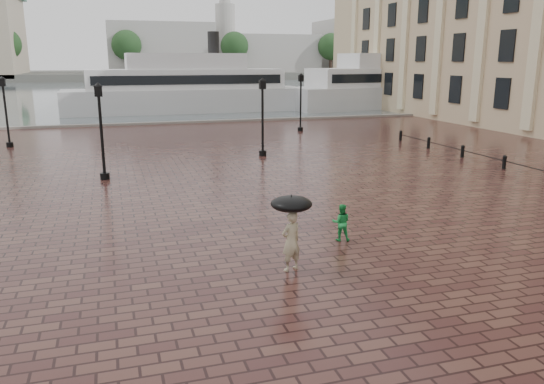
{
  "coord_description": "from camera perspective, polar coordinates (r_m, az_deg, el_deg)",
  "views": [
    {
      "loc": [
        -5.54,
        -16.01,
        5.54
      ],
      "look_at": [
        -0.72,
        -0.15,
        1.4
      ],
      "focal_mm": 35.0,
      "sensor_mm": 36.0,
      "label": 1
    }
  ],
  "objects": [
    {
      "name": "ferry_far",
      "position": [
        66.62,
        12.76,
        11.13
      ],
      "size": [
        26.77,
        9.57,
        8.59
      ],
      "rotation": [
        0.0,
        0.0,
        0.13
      ],
      "color": "silver",
      "rests_on": "ground"
    },
    {
      "name": "far_shore",
      "position": [
        176.15,
        -15.45,
        12.05
      ],
      "size": [
        300.0,
        60.0,
        2.0
      ],
      "primitive_type": "cube",
      "color": "#4C4C47",
      "rests_on": "ground"
    },
    {
      "name": "ground",
      "position": [
        17.82,
        2.09,
        -4.09
      ],
      "size": [
        300.0,
        300.0,
        0.0
      ],
      "primitive_type": "plane",
      "color": "#381B19",
      "rests_on": "ground"
    },
    {
      "name": "ferry_near",
      "position": [
        59.64,
        -9.17,
        10.98
      ],
      "size": [
        26.11,
        6.67,
        8.53
      ],
      "rotation": [
        0.0,
        0.0,
        0.02
      ],
      "color": "silver",
      "rests_on": "ground"
    },
    {
      "name": "child_pedestrian",
      "position": [
        16.78,
        7.45,
        -3.26
      ],
      "size": [
        0.69,
        0.61,
        1.18
      ],
      "primitive_type": "imported",
      "rotation": [
        0.0,
        0.0,
        2.82
      ],
      "color": "#1B943E",
      "rests_on": "ground"
    },
    {
      "name": "adult_pedestrian",
      "position": [
        14.24,
        2.06,
        -5.32
      ],
      "size": [
        0.7,
        0.57,
        1.65
      ],
      "primitive_type": "imported",
      "rotation": [
        0.0,
        0.0,
        3.48
      ],
      "color": "tan",
      "rests_on": "ground"
    },
    {
      "name": "street_lamps",
      "position": [
        33.9,
        -10.09,
        8.36
      ],
      "size": [
        21.44,
        14.44,
        4.4
      ],
      "color": "black",
      "rests_on": "ground"
    },
    {
      "name": "quay_edge",
      "position": [
        48.64,
        -10.34,
        7.25
      ],
      "size": [
        80.0,
        0.6,
        0.3
      ],
      "primitive_type": "cube",
      "color": "slate",
      "rests_on": "ground"
    },
    {
      "name": "distant_skyline",
      "position": [
        174.52,
        1.05,
        15.3
      ],
      "size": [
        102.5,
        22.0,
        33.0
      ],
      "color": "#A29F99",
      "rests_on": "ground"
    },
    {
      "name": "bollard_row",
      "position": [
        30.25,
        23.72,
        3.04
      ],
      "size": [
        0.22,
        21.22,
        0.73
      ],
      "color": "black",
      "rests_on": "ground"
    },
    {
      "name": "harbour_water",
      "position": [
        108.29,
        -14.2,
        10.66
      ],
      "size": [
        240.0,
        240.0,
        0.0
      ],
      "primitive_type": "plane",
      "color": "#495359",
      "rests_on": "ground"
    },
    {
      "name": "far_trees",
      "position": [
        154.16,
        -15.38,
        14.97
      ],
      "size": [
        188.0,
        8.0,
        13.5
      ],
      "color": "#2D2119",
      "rests_on": "ground"
    },
    {
      "name": "umbrella",
      "position": [
        13.93,
        2.1,
        -1.28
      ],
      "size": [
        1.1,
        1.1,
        1.13
      ],
      "color": "black",
      "rests_on": "ground"
    }
  ]
}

